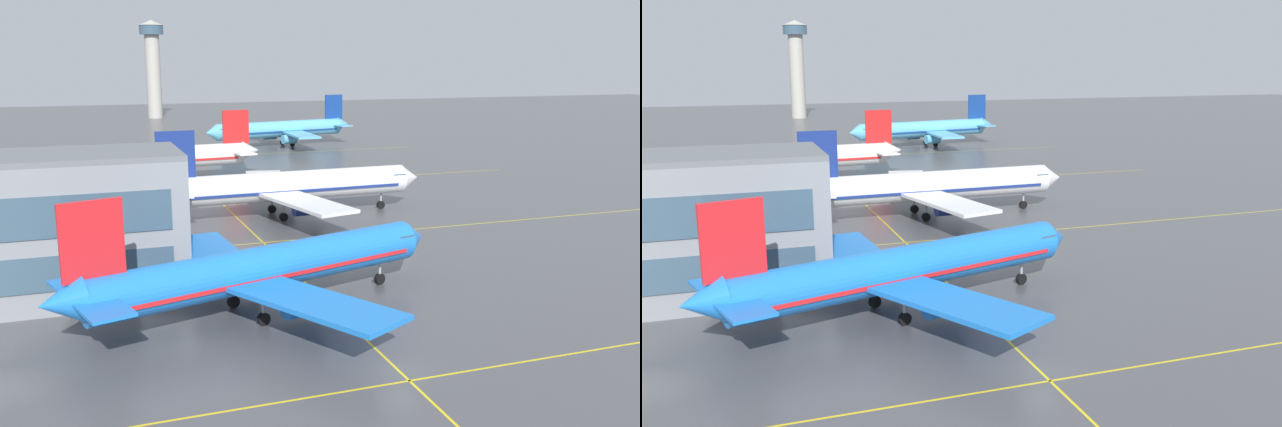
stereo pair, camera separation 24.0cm
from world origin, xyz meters
The scene contains 7 objects.
ground_plane centered at (0.00, 0.00, 0.00)m, with size 600.00×600.00×0.00m, color #4C4C4F.
airliner_front_gate centered at (-5.97, 13.72, 3.88)m, with size 35.92×30.64×11.36m.
airliner_second_row centered at (6.86, 48.54, 4.16)m, with size 39.08×33.79×12.18m.
airliner_third_row centered at (-7.01, 82.43, 4.10)m, with size 38.68×33.24×12.02m.
airliner_far_left_stand centered at (28.12, 123.99, 4.14)m, with size 38.88×33.08×12.13m.
taxiway_markings centered at (0.00, 55.02, 0.00)m, with size 114.92×167.27×0.01m.
control_tower centered at (8.33, 219.21, 20.12)m, with size 8.82×8.82×34.36m.
Camera 2 is at (-19.74, -40.71, 21.05)m, focal length 39.18 mm.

